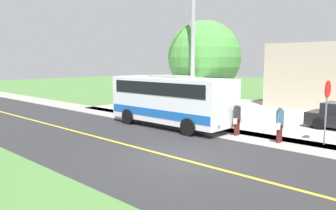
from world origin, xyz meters
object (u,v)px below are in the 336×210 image
pedestrian_with_bags (280,122)px  tree_curbside (204,58)px  street_light_pole (192,40)px  stop_sign (327,101)px  shuttle_bus_front (171,99)px  pedestrian_waiting (237,118)px

pedestrian_with_bags → tree_curbside: (-2.30, -6.09, 3.00)m
street_light_pole → tree_curbside: 2.86m
stop_sign → tree_curbside: bearing=-99.5°
stop_sign → tree_curbside: size_ratio=0.46×
shuttle_bus_front → tree_curbside: (-2.84, 0.15, 2.33)m
street_light_pole → tree_curbside: size_ratio=1.43×
pedestrian_with_bags → street_light_pole: size_ratio=0.20×
shuttle_bus_front → pedestrian_with_bags: (-0.55, 6.24, -0.66)m
tree_curbside → stop_sign: bearing=80.5°
pedestrian_waiting → street_light_pole: bearing=-85.7°
pedestrian_waiting → street_light_pole: street_light_pole is taller
pedestrian_with_bags → pedestrian_waiting: (0.00, -2.24, -0.04)m
tree_curbside → street_light_pole: bearing=22.3°
street_light_pole → pedestrian_with_bags: bearing=92.4°
stop_sign → street_light_pole: bearing=-79.8°
street_light_pole → shuttle_bus_front: bearing=-74.3°
pedestrian_waiting → street_light_pole: 4.86m
pedestrian_waiting → stop_sign: size_ratio=0.58×
street_light_pole → tree_curbside: (-2.51, -1.03, -0.91)m
shuttle_bus_front → pedestrian_with_bags: size_ratio=4.35×
shuttle_bus_front → pedestrian_waiting: shuttle_bus_front is taller
pedestrian_with_bags → street_light_pole: (0.22, -5.06, 3.91)m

